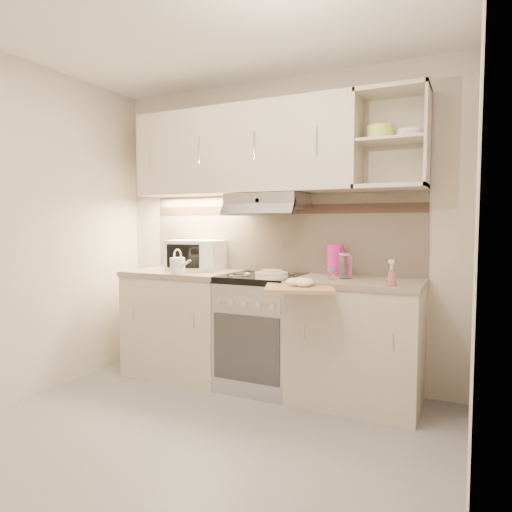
{
  "coord_description": "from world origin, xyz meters",
  "views": [
    {
      "loc": [
        1.49,
        -2.15,
        1.3
      ],
      "look_at": [
        0.01,
        0.95,
        1.06
      ],
      "focal_mm": 32.0,
      "sensor_mm": 36.0,
      "label": 1
    }
  ],
  "objects_px": {
    "glass_jar": "(345,265)",
    "spray_bottle": "(392,275)",
    "microwave": "(197,255)",
    "plate_stack": "(271,275)",
    "watering_can": "(178,265)",
    "pink_pitcher": "(335,260)",
    "electric_range": "(262,331)",
    "cutting_board": "(299,288)"
  },
  "relations": [
    {
      "from": "microwave",
      "to": "pink_pitcher",
      "type": "relative_size",
      "value": 2.07
    },
    {
      "from": "watering_can",
      "to": "pink_pitcher",
      "type": "distance_m",
      "value": 1.25
    },
    {
      "from": "electric_range",
      "to": "spray_bottle",
      "type": "xyz_separation_m",
      "value": [
        1.02,
        -0.22,
        0.52
      ]
    },
    {
      "from": "microwave",
      "to": "spray_bottle",
      "type": "xyz_separation_m",
      "value": [
        1.71,
        -0.34,
        -0.06
      ]
    },
    {
      "from": "pink_pitcher",
      "to": "microwave",
      "type": "bearing_deg",
      "value": -174.6
    },
    {
      "from": "watering_can",
      "to": "pink_pitcher",
      "type": "xyz_separation_m",
      "value": [
        1.17,
        0.42,
        0.05
      ]
    },
    {
      "from": "pink_pitcher",
      "to": "spray_bottle",
      "type": "bearing_deg",
      "value": -39.0
    },
    {
      "from": "watering_can",
      "to": "electric_range",
      "type": "bearing_deg",
      "value": 37.98
    },
    {
      "from": "microwave",
      "to": "glass_jar",
      "type": "height_order",
      "value": "microwave"
    },
    {
      "from": "electric_range",
      "to": "watering_can",
      "type": "bearing_deg",
      "value": -160.96
    },
    {
      "from": "microwave",
      "to": "watering_can",
      "type": "distance_m",
      "value": 0.35
    },
    {
      "from": "microwave",
      "to": "plate_stack",
      "type": "xyz_separation_m",
      "value": [
        0.84,
        -0.3,
        -0.11
      ]
    },
    {
      "from": "plate_stack",
      "to": "spray_bottle",
      "type": "relative_size",
      "value": 1.35
    },
    {
      "from": "microwave",
      "to": "spray_bottle",
      "type": "bearing_deg",
      "value": -19.41
    },
    {
      "from": "plate_stack",
      "to": "cutting_board",
      "type": "bearing_deg",
      "value": -35.44
    },
    {
      "from": "glass_jar",
      "to": "cutting_board",
      "type": "distance_m",
      "value": 0.5
    },
    {
      "from": "microwave",
      "to": "glass_jar",
      "type": "xyz_separation_m",
      "value": [
        1.33,
        -0.06,
        -0.03
      ]
    },
    {
      "from": "glass_jar",
      "to": "plate_stack",
      "type": "bearing_deg",
      "value": -154.56
    },
    {
      "from": "plate_stack",
      "to": "spray_bottle",
      "type": "bearing_deg",
      "value": -2.64
    },
    {
      "from": "electric_range",
      "to": "cutting_board",
      "type": "bearing_deg",
      "value": -40.88
    },
    {
      "from": "plate_stack",
      "to": "pink_pitcher",
      "type": "distance_m",
      "value": 0.54
    },
    {
      "from": "pink_pitcher",
      "to": "glass_jar",
      "type": "height_order",
      "value": "pink_pitcher"
    },
    {
      "from": "cutting_board",
      "to": "electric_range",
      "type": "bearing_deg",
      "value": 118.75
    },
    {
      "from": "electric_range",
      "to": "watering_can",
      "type": "height_order",
      "value": "watering_can"
    },
    {
      "from": "plate_stack",
      "to": "spray_bottle",
      "type": "distance_m",
      "value": 0.87
    },
    {
      "from": "glass_jar",
      "to": "spray_bottle",
      "type": "relative_size",
      "value": 1.04
    },
    {
      "from": "glass_jar",
      "to": "cutting_board",
      "type": "xyz_separation_m",
      "value": [
        -0.2,
        -0.44,
        -0.12
      ]
    },
    {
      "from": "pink_pitcher",
      "to": "cutting_board",
      "type": "relative_size",
      "value": 0.54
    },
    {
      "from": "spray_bottle",
      "to": "cutting_board",
      "type": "height_order",
      "value": "spray_bottle"
    },
    {
      "from": "electric_range",
      "to": "spray_bottle",
      "type": "bearing_deg",
      "value": -12.14
    },
    {
      "from": "cutting_board",
      "to": "glass_jar",
      "type": "bearing_deg",
      "value": 45.7
    },
    {
      "from": "microwave",
      "to": "watering_can",
      "type": "xyz_separation_m",
      "value": [
        0.04,
        -0.34,
        -0.06
      ]
    },
    {
      "from": "electric_range",
      "to": "spray_bottle",
      "type": "distance_m",
      "value": 1.17
    },
    {
      "from": "electric_range",
      "to": "glass_jar",
      "type": "xyz_separation_m",
      "value": [
        0.65,
        0.05,
        0.54
      ]
    },
    {
      "from": "watering_can",
      "to": "pink_pitcher",
      "type": "bearing_deg",
      "value": 38.72
    },
    {
      "from": "watering_can",
      "to": "plate_stack",
      "type": "relative_size",
      "value": 0.95
    },
    {
      "from": "plate_stack",
      "to": "cutting_board",
      "type": "relative_size",
      "value": 0.54
    },
    {
      "from": "microwave",
      "to": "electric_range",
      "type": "bearing_deg",
      "value": -17.87
    },
    {
      "from": "microwave",
      "to": "plate_stack",
      "type": "bearing_deg",
      "value": -27.64
    },
    {
      "from": "plate_stack",
      "to": "pink_pitcher",
      "type": "bearing_deg",
      "value": 45.44
    },
    {
      "from": "watering_can",
      "to": "spray_bottle",
      "type": "xyz_separation_m",
      "value": [
        1.67,
        0.0,
        -0.0
      ]
    },
    {
      "from": "electric_range",
      "to": "plate_stack",
      "type": "distance_m",
      "value": 0.53
    }
  ]
}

